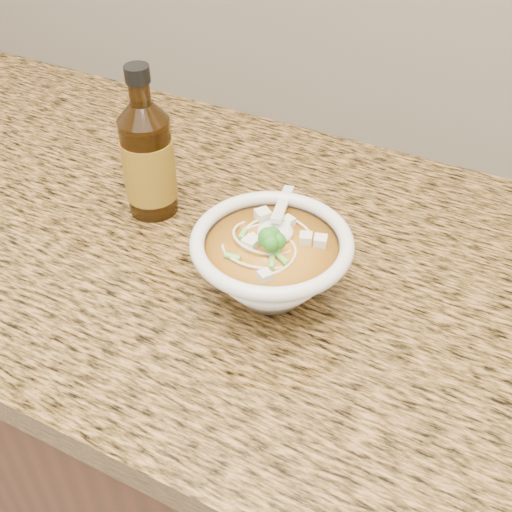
% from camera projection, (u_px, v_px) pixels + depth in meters
% --- Properties ---
extents(cabinet, '(4.00, 0.65, 0.86)m').
position_uv_depth(cabinet, '(290.00, 461.00, 1.12)').
color(cabinet, '#371F10').
rests_on(cabinet, ground).
extents(counter_slab, '(4.00, 0.68, 0.04)m').
position_uv_depth(counter_slab, '(302.00, 271.00, 0.83)').
color(counter_slab, '#9C6939').
rests_on(counter_slab, cabinet).
extents(soup_bowl, '(0.19, 0.21, 0.10)m').
position_uv_depth(soup_bowl, '(271.00, 264.00, 0.74)').
color(soup_bowl, silver).
rests_on(soup_bowl, counter_slab).
extents(hot_sauce_bottle, '(0.08, 0.08, 0.21)m').
position_uv_depth(hot_sauce_bottle, '(148.00, 160.00, 0.84)').
color(hot_sauce_bottle, '#301B06').
rests_on(hot_sauce_bottle, counter_slab).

